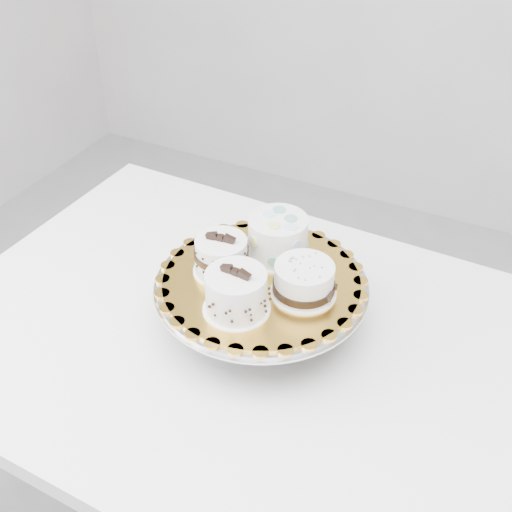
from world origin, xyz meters
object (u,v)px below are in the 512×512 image
at_px(cake_stand, 261,295).
at_px(cake_banded, 222,257).
at_px(table, 263,370).
at_px(cake_dots, 278,237).
at_px(cake_ribbon, 305,281).
at_px(cake_board, 261,280).
at_px(cake_swirl, 236,293).

relative_size(cake_stand, cake_banded, 3.67).
bearing_deg(table, cake_dots, 104.58).
relative_size(cake_dots, cake_ribbon, 1.13).
relative_size(cake_stand, cake_ribbon, 3.21).
distance_m(cake_dots, cake_ribbon, 0.12).
xyz_separation_m(cake_board, cake_banded, (-0.07, -0.01, 0.03)).
height_order(cake_board, cake_swirl, cake_swirl).
height_order(cake_stand, cake_swirl, cake_swirl).
bearing_deg(cake_board, cake_swirl, -91.47).
bearing_deg(table, cake_swirl, -110.99).
xyz_separation_m(cake_swirl, cake_ribbon, (0.08, 0.08, -0.01)).
relative_size(cake_banded, cake_ribbon, 0.87).
height_order(table, cake_ribbon, cake_ribbon).
height_order(cake_swirl, cake_ribbon, cake_swirl).
bearing_deg(cake_swirl, cake_board, 92.52).
xyz_separation_m(table, cake_banded, (-0.09, 0.02, 0.22)).
distance_m(table, cake_banded, 0.24).
xyz_separation_m(cake_board, cake_swirl, (-0.00, -0.09, 0.04)).
height_order(table, cake_banded, cake_banded).
bearing_deg(cake_dots, cake_stand, -69.08).
bearing_deg(cake_banded, cake_dots, 44.34).
bearing_deg(table, cake_banded, 167.19).
distance_m(cake_board, cake_dots, 0.09).
relative_size(table, cake_banded, 12.00).
distance_m(cake_board, cake_swirl, 0.09).
bearing_deg(cake_ribbon, table, -155.88).
bearing_deg(cake_ribbon, cake_board, 174.90).
bearing_deg(cake_dots, cake_board, -69.08).
xyz_separation_m(cake_swirl, cake_dots, (-0.00, 0.16, 0.00)).
bearing_deg(cake_board, cake_stand, 180.00).
bearing_deg(cake_dots, cake_swirl, -71.94).
bearing_deg(table, cake_board, 122.46).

